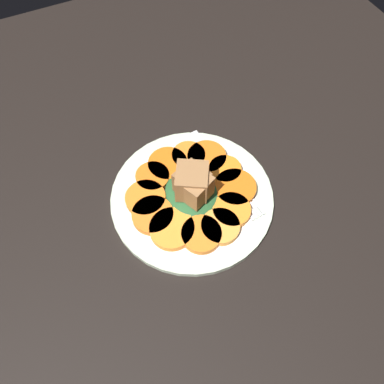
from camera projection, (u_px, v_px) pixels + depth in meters
table_slab at (192, 202)px, 60.46cm from camera, size 120.00×120.00×2.00cm
plate at (192, 197)px, 59.16cm from camera, size 25.61×25.61×1.05cm
carrot_slice_0 at (189, 156)px, 61.80cm from camera, size 5.55×5.55×1.19cm
carrot_slice_1 at (168, 165)px, 60.94cm from camera, size 6.45×6.45×1.19cm
carrot_slice_2 at (153, 177)px, 59.68cm from camera, size 5.44×5.44×1.19cm
carrot_slice_3 at (146, 199)px, 57.67cm from camera, size 6.24×6.24×1.19cm
carrot_slice_4 at (153, 215)px, 56.19cm from camera, size 6.31×6.31×1.19cm
carrot_slice_5 at (172, 229)px, 55.03cm from camera, size 6.71×6.71×1.19cm
carrot_slice_6 at (201, 234)px, 54.58cm from camera, size 5.96×5.96×1.19cm
carrot_slice_7 at (220, 227)px, 55.21cm from camera, size 5.78×5.78×1.19cm
carrot_slice_8 at (232, 210)px, 56.61cm from camera, size 5.83×5.83×1.19cm
carrot_slice_9 at (235, 188)px, 58.65cm from camera, size 6.64×6.64×1.19cm
carrot_slice_10 at (225, 170)px, 60.40cm from camera, size 5.24×5.24×1.19cm
carrot_slice_11 at (207, 158)px, 61.66cm from camera, size 6.42×6.42×1.19cm
center_pile at (193, 187)px, 56.04cm from camera, size 9.11×8.20×6.41cm
fork at (226, 174)px, 60.47cm from camera, size 19.34×3.34×0.40cm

